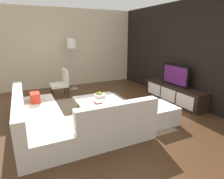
# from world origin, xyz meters

# --- Properties ---
(ground_plane) EXTENTS (14.00, 14.00, 0.00)m
(ground_plane) POSITION_xyz_m (0.00, 0.00, 0.00)
(ground_plane) COLOR #4C301C
(feature_wall_back) EXTENTS (6.40, 0.12, 2.80)m
(feature_wall_back) POSITION_xyz_m (0.00, 2.70, 1.40)
(feature_wall_back) COLOR black
(feature_wall_back) RESTS_ON ground
(side_wall_left) EXTENTS (0.12, 5.20, 2.80)m
(side_wall_left) POSITION_xyz_m (-3.20, 0.20, 1.40)
(side_wall_left) COLOR beige
(side_wall_left) RESTS_ON ground
(area_rug) EXTENTS (3.00, 2.50, 0.01)m
(area_rug) POSITION_xyz_m (-0.10, 0.00, 0.01)
(area_rug) COLOR gray
(area_rug) RESTS_ON ground
(media_console) EXTENTS (2.05, 0.45, 0.50)m
(media_console) POSITION_xyz_m (-0.00, 2.40, 0.25)
(media_console) COLOR black
(media_console) RESTS_ON ground
(television) EXTENTS (0.97, 0.06, 0.59)m
(television) POSITION_xyz_m (0.00, 2.40, 0.80)
(television) COLOR black
(television) RESTS_ON media_console
(sectional_couch) EXTENTS (2.47, 2.37, 0.81)m
(sectional_couch) POSITION_xyz_m (0.53, -0.88, 0.28)
(sectional_couch) COLOR white
(sectional_couch) RESTS_ON ground
(coffee_table) EXTENTS (1.02, 1.05, 0.38)m
(coffee_table) POSITION_xyz_m (-0.10, 0.10, 0.20)
(coffee_table) COLOR black
(coffee_table) RESTS_ON ground
(accent_chair_near) EXTENTS (0.54, 0.51, 0.87)m
(accent_chair_near) POSITION_xyz_m (-1.91, -0.42, 0.49)
(accent_chair_near) COLOR black
(accent_chair_near) RESTS_ON ground
(floor_lamp) EXTENTS (0.33, 0.33, 1.77)m
(floor_lamp) POSITION_xyz_m (-2.58, 0.14, 1.51)
(floor_lamp) COLOR #A5A5AA
(floor_lamp) RESTS_ON ground
(ottoman) EXTENTS (0.70, 0.70, 0.40)m
(ottoman) POSITION_xyz_m (0.89, 1.11, 0.20)
(ottoman) COLOR white
(ottoman) RESTS_ON ground
(fruit_bowl) EXTENTS (0.28, 0.28, 0.13)m
(fruit_bowl) POSITION_xyz_m (-0.28, 0.20, 0.43)
(fruit_bowl) COLOR silver
(fruit_bowl) RESTS_ON coffee_table
(book_stack) EXTENTS (0.19, 0.14, 0.05)m
(book_stack) POSITION_xyz_m (0.12, -0.01, 0.40)
(book_stack) COLOR maroon
(book_stack) RESTS_ON coffee_table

